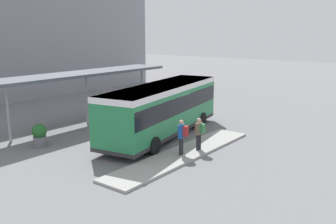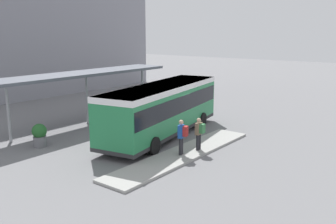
{
  "view_description": "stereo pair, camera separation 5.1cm",
  "coord_description": "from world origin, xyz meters",
  "px_view_note": "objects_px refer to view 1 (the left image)",
  "views": [
    {
      "loc": [
        -16.46,
        -13.05,
        5.99
      ],
      "look_at": [
        0.51,
        0.0,
        1.35
      ],
      "focal_mm": 40.0,
      "sensor_mm": 36.0,
      "label": 1
    },
    {
      "loc": [
        -16.42,
        -13.09,
        5.99
      ],
      "look_at": [
        0.51,
        0.0,
        1.35
      ],
      "focal_mm": 40.0,
      "sensor_mm": 36.0,
      "label": 2
    }
  ],
  "objects_px": {
    "pedestrian_companion": "(200,132)",
    "bicycle_white": "(192,101)",
    "bicycle_yellow": "(201,102)",
    "potted_planter_near_shelter": "(40,135)",
    "bicycle_orange": "(187,100)",
    "city_bus": "(163,106)",
    "pedestrian_waiting": "(182,135)"
  },
  "relations": [
    {
      "from": "bicycle_yellow",
      "to": "bicycle_orange",
      "type": "height_order",
      "value": "bicycle_orange"
    },
    {
      "from": "pedestrian_waiting",
      "to": "bicycle_orange",
      "type": "xyz_separation_m",
      "value": [
        11.22,
        7.46,
        -0.73
      ]
    },
    {
      "from": "city_bus",
      "to": "potted_planter_near_shelter",
      "type": "bearing_deg",
      "value": 134.85
    },
    {
      "from": "pedestrian_companion",
      "to": "bicycle_yellow",
      "type": "relative_size",
      "value": 1.07
    },
    {
      "from": "bicycle_yellow",
      "to": "bicycle_white",
      "type": "bearing_deg",
      "value": 24.08
    },
    {
      "from": "pedestrian_waiting",
      "to": "potted_planter_near_shelter",
      "type": "bearing_deg",
      "value": 7.05
    },
    {
      "from": "bicycle_yellow",
      "to": "potted_planter_near_shelter",
      "type": "bearing_deg",
      "value": 90.05
    },
    {
      "from": "city_bus",
      "to": "bicycle_orange",
      "type": "xyz_separation_m",
      "value": [
        8.91,
        4.43,
        -1.39
      ]
    },
    {
      "from": "city_bus",
      "to": "bicycle_orange",
      "type": "distance_m",
      "value": 10.05
    },
    {
      "from": "city_bus",
      "to": "bicycle_yellow",
      "type": "height_order",
      "value": "city_bus"
    },
    {
      "from": "pedestrian_waiting",
      "to": "potted_planter_near_shelter",
      "type": "distance_m",
      "value": 7.63
    },
    {
      "from": "bicycle_white",
      "to": "bicycle_orange",
      "type": "distance_m",
      "value": 0.72
    },
    {
      "from": "pedestrian_waiting",
      "to": "potted_planter_near_shelter",
      "type": "height_order",
      "value": "pedestrian_waiting"
    },
    {
      "from": "pedestrian_waiting",
      "to": "potted_planter_near_shelter",
      "type": "xyz_separation_m",
      "value": [
        -3.26,
        6.88,
        -0.46
      ]
    },
    {
      "from": "city_bus",
      "to": "potted_planter_near_shelter",
      "type": "xyz_separation_m",
      "value": [
        -5.57,
        3.86,
        -1.11
      ]
    },
    {
      "from": "pedestrian_companion",
      "to": "bicycle_orange",
      "type": "height_order",
      "value": "pedestrian_companion"
    },
    {
      "from": "bicycle_white",
      "to": "pedestrian_companion",
      "type": "bearing_deg",
      "value": 125.69
    },
    {
      "from": "pedestrian_waiting",
      "to": "pedestrian_companion",
      "type": "distance_m",
      "value": 1.15
    },
    {
      "from": "pedestrian_waiting",
      "to": "bicycle_yellow",
      "type": "xyz_separation_m",
      "value": [
        11.24,
        6.1,
        -0.77
      ]
    },
    {
      "from": "pedestrian_companion",
      "to": "bicycle_orange",
      "type": "distance_m",
      "value": 12.74
    },
    {
      "from": "pedestrian_waiting",
      "to": "city_bus",
      "type": "bearing_deg",
      "value": -55.66
    },
    {
      "from": "pedestrian_companion",
      "to": "potted_planter_near_shelter",
      "type": "relative_size",
      "value": 1.32
    },
    {
      "from": "pedestrian_companion",
      "to": "potted_planter_near_shelter",
      "type": "xyz_separation_m",
      "value": [
        -4.37,
        7.16,
        -0.41
      ]
    },
    {
      "from": "city_bus",
      "to": "potted_planter_near_shelter",
      "type": "relative_size",
      "value": 8.36
    },
    {
      "from": "pedestrian_companion",
      "to": "bicycle_white",
      "type": "height_order",
      "value": "pedestrian_companion"
    },
    {
      "from": "bicycle_orange",
      "to": "bicycle_white",
      "type": "bearing_deg",
      "value": -10.17
    },
    {
      "from": "bicycle_orange",
      "to": "city_bus",
      "type": "bearing_deg",
      "value": -53.8
    },
    {
      "from": "potted_planter_near_shelter",
      "to": "pedestrian_companion",
      "type": "bearing_deg",
      "value": -58.59
    },
    {
      "from": "bicycle_yellow",
      "to": "potted_planter_near_shelter",
      "type": "relative_size",
      "value": 1.24
    },
    {
      "from": "city_bus",
      "to": "pedestrian_waiting",
      "type": "relative_size",
      "value": 6.04
    },
    {
      "from": "bicycle_orange",
      "to": "pedestrian_companion",
      "type": "bearing_deg",
      "value": -42.85
    },
    {
      "from": "pedestrian_companion",
      "to": "bicycle_yellow",
      "type": "distance_m",
      "value": 11.98
    }
  ]
}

